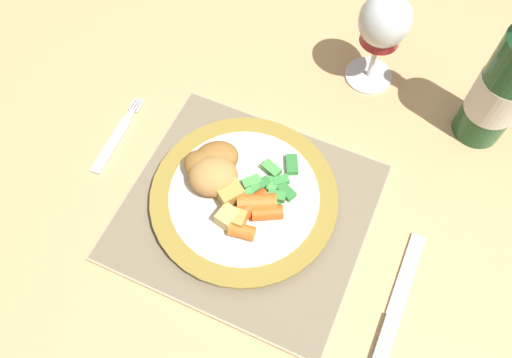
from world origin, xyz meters
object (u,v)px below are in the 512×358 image
at_px(dining_table, 312,171).
at_px(fork, 115,140).
at_px(dinner_plate, 244,198).
at_px(bottle, 507,83).
at_px(wine_glass, 384,25).
at_px(table_knife, 394,314).

xyz_separation_m(dining_table, fork, (-0.26, -0.12, 0.09)).
relative_size(dining_table, dinner_plate, 5.32).
relative_size(dinner_plate, bottle, 0.86).
height_order(wine_glass, bottle, bottle).
xyz_separation_m(wine_glass, bottle, (0.17, -0.03, -0.00)).
bearing_deg(dinner_plate, bottle, 43.73).
height_order(dining_table, dinner_plate, dinner_plate).
height_order(fork, bottle, bottle).
bearing_deg(bottle, dinner_plate, -136.27).
height_order(dining_table, bottle, bottle).
relative_size(dinner_plate, wine_glass, 1.59).
xyz_separation_m(dining_table, wine_glass, (0.03, 0.14, 0.19)).
bearing_deg(dinner_plate, fork, 176.19).
bearing_deg(wine_glass, fork, -138.36).
bearing_deg(dinner_plate, dining_table, 67.35).
distance_m(fork, table_knife, 0.43).
xyz_separation_m(dinner_plate, fork, (-0.21, 0.01, -0.01)).
relative_size(fork, bottle, 0.47).
bearing_deg(dining_table, wine_glass, 78.82).
height_order(dining_table, wine_glass, wine_glass).
bearing_deg(wine_glass, table_knife, -67.26).
height_order(fork, wine_glass, wine_glass).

